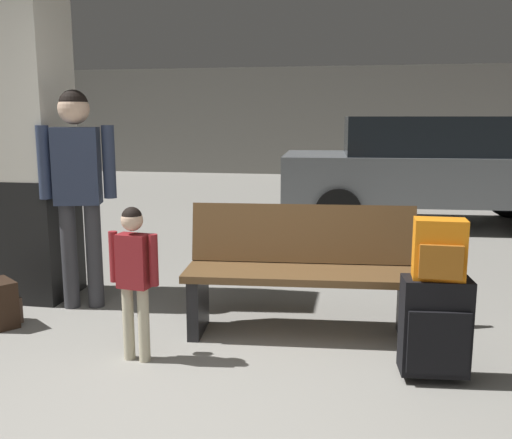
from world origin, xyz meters
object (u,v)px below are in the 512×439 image
at_px(suitcase, 435,327).
at_px(backpack_bright, 439,250).
at_px(backpack_dark_floor, 2,303).
at_px(child, 134,267).
at_px(adult, 77,176).
at_px(parked_car_near, 429,168).
at_px(bench, 301,271).
at_px(structural_pillar, 27,112).

height_order(suitcase, backpack_bright, backpack_bright).
relative_size(backpack_bright, backpack_dark_floor, 1.00).
bearing_deg(backpack_bright, suitcase, 38.20).
xyz_separation_m(child, adult, (-0.81, 0.88, 0.46)).
bearing_deg(parked_car_near, adult, -126.43).
relative_size(bench, child, 1.69).
bearing_deg(backpack_dark_floor, child, -17.95).
relative_size(bench, adult, 0.96).
relative_size(child, parked_car_near, 0.23).
relative_size(suitcase, backpack_dark_floor, 1.78).
distance_m(structural_pillar, parked_car_near, 5.42).
bearing_deg(backpack_dark_floor, backpack_bright, -6.41).
bearing_deg(structural_pillar, parked_car_near, 47.84).
bearing_deg(bench, suitcase, -36.20).
bearing_deg(structural_pillar, suitcase, -18.41).
xyz_separation_m(structural_pillar, adult, (0.51, -0.21, -0.49)).
bearing_deg(backpack_bright, structural_pillar, 161.58).
bearing_deg(bench, backpack_bright, -36.24).
height_order(backpack_bright, child, child).
xyz_separation_m(child, parked_car_near, (2.28, 5.07, 0.21)).
height_order(child, adult, adult).
xyz_separation_m(bench, backpack_dark_floor, (-2.15, -0.27, -0.28)).
xyz_separation_m(child, backpack_dark_floor, (-1.19, 0.39, -0.43)).
distance_m(structural_pillar, child, 1.95).
bearing_deg(suitcase, structural_pillar, 161.59).
relative_size(structural_pillar, child, 3.20).
bearing_deg(backpack_bright, bench, 143.76).
height_order(structural_pillar, bench, structural_pillar).
distance_m(child, adult, 1.28).
relative_size(suitcase, parked_car_near, 0.14).
relative_size(suitcase, adult, 0.35).
height_order(bench, child, child).
distance_m(suitcase, adult, 2.82).
xyz_separation_m(suitcase, backpack_bright, (-0.00, -0.00, 0.45)).
height_order(suitcase, backpack_dark_floor, suitcase).
height_order(bench, backpack_bright, backpack_bright).
bearing_deg(suitcase, backpack_dark_floor, 173.60).
relative_size(adult, backpack_dark_floor, 5.01).
bearing_deg(parked_car_near, structural_pillar, -132.16).
xyz_separation_m(backpack_bright, backpack_dark_floor, (-2.98, 0.33, -0.60)).
bearing_deg(adult, backpack_dark_floor, -127.69).
relative_size(suitcase, backpack_bright, 1.78).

